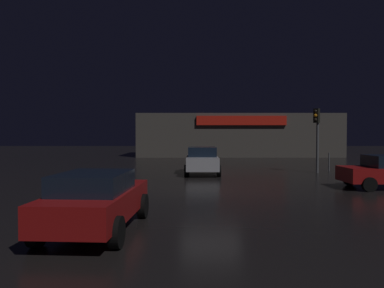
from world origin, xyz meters
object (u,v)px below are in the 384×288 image
(store_building, at_px, (237,135))
(traffic_signal_main, at_px, (317,128))
(car_near, at_px, (202,160))
(car_crossing, at_px, (97,200))

(store_building, height_order, traffic_signal_main, store_building)
(car_near, relative_size, car_crossing, 1.04)
(store_building, distance_m, car_near, 19.92)
(store_building, bearing_deg, car_crossing, -102.79)
(car_crossing, bearing_deg, store_building, 77.21)
(store_building, bearing_deg, car_near, -102.84)
(store_building, bearing_deg, traffic_signal_main, -82.01)
(car_near, bearing_deg, car_crossing, -102.71)
(store_building, distance_m, car_crossing, 33.26)
(traffic_signal_main, relative_size, car_crossing, 0.91)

